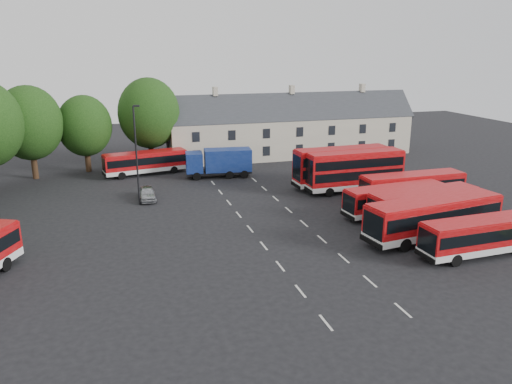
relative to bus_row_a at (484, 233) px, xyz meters
The scene contains 15 objects.
ground 17.54m from the bus_row_a, 151.28° to the left, with size 140.00×140.00×0.00m, color black.
lane_markings 16.58m from the bus_row_a, 140.95° to the left, with size 5.15×33.80×0.01m.
treeline 45.76m from the bus_row_a, 142.41° to the left, with size 29.92×32.59×12.01m.
terrace_houses 38.47m from the bus_row_a, 91.95° to the left, with size 35.70×7.13×10.06m.
bus_row_a is the anchor object (origin of this frame).
bus_row_b 4.29m from the bus_row_a, 112.14° to the left, with size 12.40×4.41×3.43m.
bus_row_c 7.74m from the bus_row_a, 89.55° to the left, with size 10.82×3.59×3.00m.
bus_row_d 10.22m from the bus_row_a, 97.65° to the left, with size 10.22×3.23×2.84m.
bus_row_e 13.26m from the bus_row_a, 79.74° to the left, with size 10.80×2.60×3.05m.
bus_dd_south 18.68m from the bus_row_a, 93.76° to the left, with size 10.90×2.78×4.44m.
bus_dd_north 20.77m from the bus_row_a, 94.93° to the left, with size 10.98×2.91×4.47m.
bus_north 39.62m from the bus_row_a, 124.46° to the left, with size 10.34×4.19×2.85m.
box_truck 32.03m from the bus_row_a, 115.77° to the left, with size 8.03×3.28×3.42m.
silver_car 31.75m from the bus_row_a, 136.86° to the left, with size 1.65×4.10×1.40m, color #A5A8AD.
lamppost 31.61m from the bus_row_a, 139.83° to the left, with size 0.69×0.34×9.89m.
Camera 1 is at (-10.95, -37.11, 15.09)m, focal length 35.00 mm.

